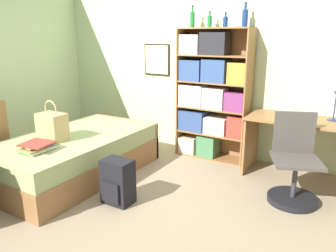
% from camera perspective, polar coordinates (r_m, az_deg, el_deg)
% --- Properties ---
extents(ground_plane, '(14.00, 14.00, 0.00)m').
position_cam_1_polar(ground_plane, '(3.80, -8.01, -10.64)').
color(ground_plane, gray).
extents(wall_back, '(10.00, 0.09, 2.60)m').
position_cam_1_polar(wall_back, '(4.82, 4.03, 11.17)').
color(wall_back, beige).
rests_on(wall_back, ground_plane).
extents(bed, '(1.13, 2.00, 0.51)m').
position_cam_1_polar(bed, '(4.17, -15.67, -4.92)').
color(bed, olive).
rests_on(bed, ground_plane).
extents(handbag, '(0.32, 0.21, 0.46)m').
position_cam_1_polar(handbag, '(3.95, -19.51, -0.05)').
color(handbag, tan).
rests_on(handbag, bed).
extents(book_stack_on_bed, '(0.33, 0.36, 0.09)m').
position_cam_1_polar(book_stack_on_bed, '(3.67, -21.64, -3.33)').
color(book_stack_on_bed, '#427A4C').
rests_on(book_stack_on_bed, bed).
extents(bookcase, '(0.98, 0.34, 1.76)m').
position_cam_1_polar(bookcase, '(4.50, 7.37, 5.38)').
color(bookcase, olive).
rests_on(bookcase, ground_plane).
extents(bottle_green, '(0.06, 0.06, 0.28)m').
position_cam_1_polar(bottle_green, '(4.58, 4.27, 18.06)').
color(bottle_green, '#1E6B2D').
rests_on(bottle_green, bookcase).
extents(bottle_brown, '(0.06, 0.06, 0.21)m').
position_cam_1_polar(bottle_brown, '(4.51, 7.25, 17.66)').
color(bottle_brown, '#1E6B2D').
rests_on(bottle_brown, bookcase).
extents(bottle_clear, '(0.06, 0.06, 0.18)m').
position_cam_1_polar(bottle_clear, '(4.36, 9.96, 17.49)').
color(bottle_clear, navy).
rests_on(bottle_clear, bookcase).
extents(bottle_blue, '(0.07, 0.07, 0.29)m').
position_cam_1_polar(bottle_blue, '(4.34, 13.25, 17.91)').
color(bottle_blue, navy).
rests_on(bottle_blue, bookcase).
extents(desk, '(1.31, 0.61, 0.73)m').
position_cam_1_polar(desk, '(4.12, 22.79, -1.85)').
color(desk, olive).
rests_on(desk, ground_plane).
extents(desk_chair, '(0.60, 0.60, 0.91)m').
position_cam_1_polar(desk_chair, '(3.64, 21.04, -7.83)').
color(desk_chair, black).
rests_on(desk_chair, ground_plane).
extents(backpack, '(0.30, 0.25, 0.46)m').
position_cam_1_polar(backpack, '(3.41, -8.78, -9.60)').
color(backpack, black).
rests_on(backpack, ground_plane).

